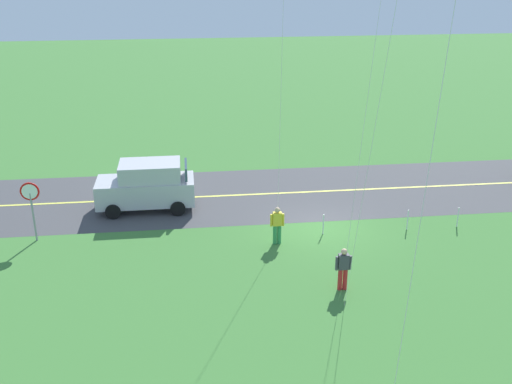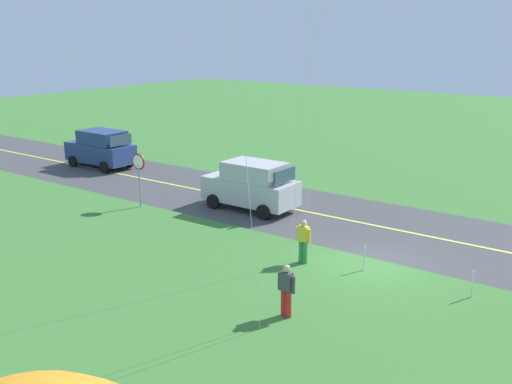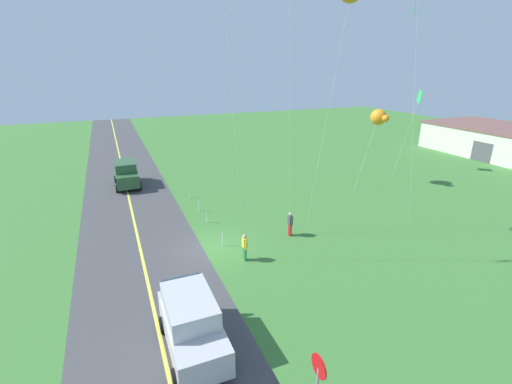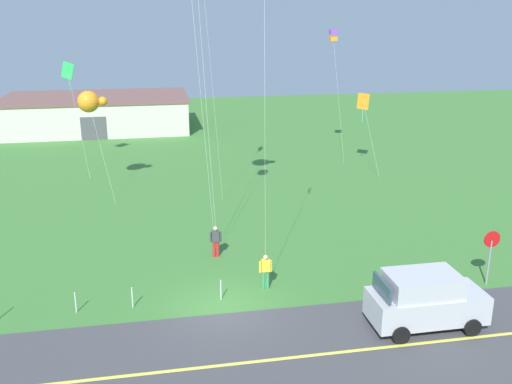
{
  "view_description": "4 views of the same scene",
  "coord_description": "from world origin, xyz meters",
  "px_view_note": "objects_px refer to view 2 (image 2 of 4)",
  "views": [
    {
      "loc": [
        5.55,
        23.05,
        11.16
      ],
      "look_at": [
        3.16,
        2.94,
        2.96
      ],
      "focal_mm": 42.22,
      "sensor_mm": 36.0,
      "label": 1
    },
    {
      "loc": [
        -8.05,
        18.27,
        8.02
      ],
      "look_at": [
        3.07,
        2.88,
        2.81
      ],
      "focal_mm": 41.44,
      "sensor_mm": 36.0,
      "label": 2
    },
    {
      "loc": [
        18.45,
        -4.83,
        10.39
      ],
      "look_at": [
        0.86,
        2.56,
        3.52
      ],
      "focal_mm": 24.7,
      "sensor_mm": 36.0,
      "label": 3
    },
    {
      "loc": [
        -2.46,
        -20.74,
        11.64
      ],
      "look_at": [
        1.72,
        1.56,
        4.42
      ],
      "focal_mm": 39.8,
      "sensor_mm": 36.0,
      "label": 4
    }
  ],
  "objects_px": {
    "person_adult_companion": "(286,289)",
    "car_parked_east_far": "(101,148)",
    "stop_sign": "(139,170)",
    "person_adult_near": "(303,240)",
    "car_suv_foreground": "(252,185)"
  },
  "relations": [
    {
      "from": "person_adult_companion",
      "to": "car_parked_east_far",
      "type": "bearing_deg",
      "value": 54.16
    },
    {
      "from": "stop_sign",
      "to": "person_adult_companion",
      "type": "height_order",
      "value": "stop_sign"
    },
    {
      "from": "car_parked_east_far",
      "to": "person_adult_companion",
      "type": "height_order",
      "value": "car_parked_east_far"
    },
    {
      "from": "car_parked_east_far",
      "to": "person_adult_near",
      "type": "height_order",
      "value": "car_parked_east_far"
    },
    {
      "from": "person_adult_near",
      "to": "person_adult_companion",
      "type": "height_order",
      "value": "same"
    },
    {
      "from": "car_suv_foreground",
      "to": "stop_sign",
      "type": "relative_size",
      "value": 1.72
    },
    {
      "from": "car_parked_east_far",
      "to": "car_suv_foreground",
      "type": "bearing_deg",
      "value": 172.12
    },
    {
      "from": "car_parked_east_far",
      "to": "person_adult_companion",
      "type": "relative_size",
      "value": 2.75
    },
    {
      "from": "person_adult_near",
      "to": "car_suv_foreground",
      "type": "bearing_deg",
      "value": 95.44
    },
    {
      "from": "car_suv_foreground",
      "to": "stop_sign",
      "type": "xyz_separation_m",
      "value": [
        4.43,
        2.78,
        0.65
      ]
    },
    {
      "from": "stop_sign",
      "to": "person_adult_companion",
      "type": "bearing_deg",
      "value": 155.58
    },
    {
      "from": "car_parked_east_far",
      "to": "person_adult_near",
      "type": "bearing_deg",
      "value": 161.59
    },
    {
      "from": "car_suv_foreground",
      "to": "person_adult_companion",
      "type": "distance_m",
      "value": 10.72
    },
    {
      "from": "car_parked_east_far",
      "to": "person_adult_companion",
      "type": "distance_m",
      "value": 21.94
    },
    {
      "from": "car_suv_foreground",
      "to": "car_parked_east_far",
      "type": "relative_size",
      "value": 1.0
    }
  ]
}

